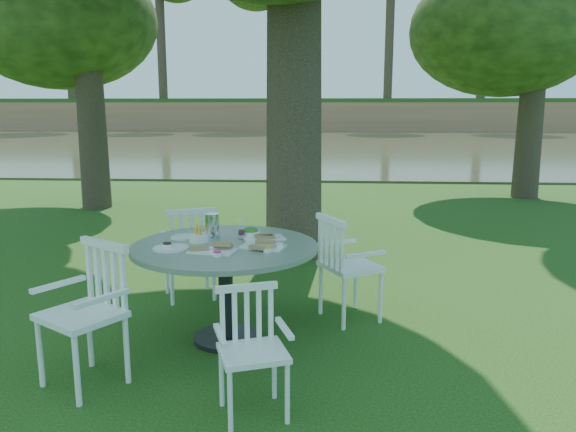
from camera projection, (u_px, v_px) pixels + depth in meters
The scene contains 9 objects.
ground at pixel (287, 302), 5.67m from camera, with size 140.00×140.00×0.00m, color #12360B.
table at pixel (225, 261), 4.62m from camera, with size 1.53×1.53×0.83m.
chair_ne at pixel (342, 260), 5.09m from camera, with size 0.64×0.65×0.98m.
chair_nw at pixel (191, 246), 5.63m from camera, with size 0.63×0.61×0.96m.
chair_sw at pixel (93, 302), 3.96m from camera, with size 0.68×0.67×1.00m.
chair_se at pixel (250, 339), 3.60m from camera, with size 0.52×0.50×0.81m.
tableware at pixel (220, 237), 4.66m from camera, with size 1.06×0.77×0.23m.
river at pixel (319, 145), 28.18m from camera, with size 100.00×28.00×0.12m, color #393D24.
far_bank at pixel (326, 38), 44.50m from camera, with size 100.00×18.00×15.20m.
Camera 1 is at (0.38, -5.38, 1.95)m, focal length 35.00 mm.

